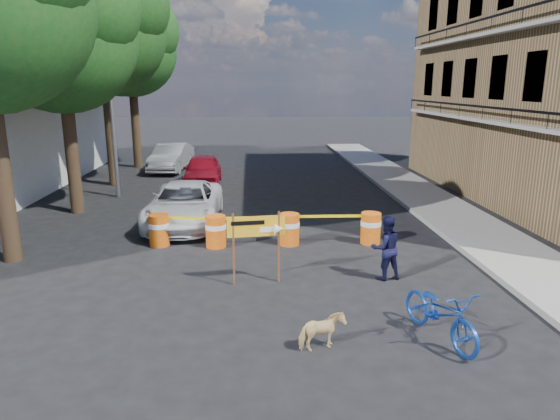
{
  "coord_description": "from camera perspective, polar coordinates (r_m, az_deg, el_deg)",
  "views": [
    {
      "loc": [
        -0.65,
        -10.56,
        4.42
      ],
      "look_at": [
        0.09,
        1.78,
        1.3
      ],
      "focal_mm": 32.0,
      "sensor_mm": 36.0,
      "label": 1
    }
  ],
  "objects": [
    {
      "name": "barrel_far_left",
      "position": [
        14.39,
        -13.66,
        -2.17
      ],
      "size": [
        0.58,
        0.58,
        0.9
      ],
      "color": "#E44F0D",
      "rests_on": "ground"
    },
    {
      "name": "tree_far",
      "position": [
        28.28,
        -16.63,
        17.24
      ],
      "size": [
        5.04,
        4.8,
        8.84
      ],
      "color": "#332316",
      "rests_on": "ground"
    },
    {
      "name": "detour_sign",
      "position": [
        11.16,
        -1.94,
        -2.5
      ],
      "size": [
        1.3,
        0.28,
        1.68
      ],
      "rotation": [
        0.0,
        0.0,
        0.13
      ],
      "color": "#592D19",
      "rests_on": "ground"
    },
    {
      "name": "sidewalk_east",
      "position": [
        18.44,
        18.49,
        -0.21
      ],
      "size": [
        2.4,
        40.0,
        0.15
      ],
      "primitive_type": "cube",
      "color": "gray",
      "rests_on": "ground"
    },
    {
      "name": "ground",
      "position": [
        11.47,
        0.09,
        -8.51
      ],
      "size": [
        120.0,
        120.0,
        0.0
      ],
      "primitive_type": "plane",
      "color": "black",
      "rests_on": "ground"
    },
    {
      "name": "barrel_mid_left",
      "position": [
        13.98,
        -7.35,
        -2.37
      ],
      "size": [
        0.58,
        0.58,
        0.9
      ],
      "color": "#E44F0D",
      "rests_on": "ground"
    },
    {
      "name": "tree_mid_a",
      "position": [
        18.65,
        -23.67,
        17.91
      ],
      "size": [
        5.25,
        5.0,
        8.68
      ],
      "color": "#332316",
      "rests_on": "ground"
    },
    {
      "name": "dog",
      "position": [
        8.76,
        4.79,
        -13.69
      ],
      "size": [
        0.86,
        0.61,
        0.67
      ],
      "primitive_type": "imported",
      "rotation": [
        0.0,
        0.0,
        1.92
      ],
      "color": "#E9C785",
      "rests_on": "ground"
    },
    {
      "name": "sedan_red",
      "position": [
        22.74,
        -8.84,
        4.52
      ],
      "size": [
        1.67,
        4.01,
        1.35
      ],
      "primitive_type": "imported",
      "rotation": [
        0.0,
        0.0,
        0.02
      ],
      "color": "maroon",
      "rests_on": "ground"
    },
    {
      "name": "barrel_mid_right",
      "position": [
        14.07,
        1.08,
        -2.14
      ],
      "size": [
        0.58,
        0.58,
        0.9
      ],
      "color": "#E44F0D",
      "rests_on": "ground"
    },
    {
      "name": "suv_white",
      "position": [
        16.37,
        -10.88,
        0.65
      ],
      "size": [
        2.27,
        4.82,
        1.33
      ],
      "primitive_type": "imported",
      "rotation": [
        0.0,
        0.0,
        -0.01
      ],
      "color": "white",
      "rests_on": "ground"
    },
    {
      "name": "tree_mid_b",
      "position": [
        23.48,
        -19.53,
        19.0
      ],
      "size": [
        5.67,
        5.4,
        9.62
      ],
      "color": "#332316",
      "rests_on": "ground"
    },
    {
      "name": "bicycle",
      "position": [
        9.22,
        18.12,
        -8.45
      ],
      "size": [
        0.97,
        1.19,
        1.97
      ],
      "primitive_type": "imported",
      "rotation": [
        0.0,
        0.0,
        0.3
      ],
      "color": "#143FA8",
      "rests_on": "ground"
    },
    {
      "name": "streetlamp",
      "position": [
        20.74,
        -18.71,
        13.32
      ],
      "size": [
        1.25,
        0.18,
        8.0
      ],
      "color": "gray",
      "rests_on": "ground"
    },
    {
      "name": "barrel_far_right",
      "position": [
        14.4,
        10.33,
        -1.98
      ],
      "size": [
        0.58,
        0.58,
        0.9
      ],
      "color": "#E44F0D",
      "rests_on": "ground"
    },
    {
      "name": "sedan_silver",
      "position": [
        26.93,
        -12.31,
        5.92
      ],
      "size": [
        1.97,
        4.45,
        1.42
      ],
      "primitive_type": "imported",
      "rotation": [
        0.0,
        0.0,
        -0.11
      ],
      "color": "#A2A3A9",
      "rests_on": "ground"
    },
    {
      "name": "pedestrian",
      "position": [
        11.79,
        11.98,
        -4.24
      ],
      "size": [
        0.84,
        0.71,
        1.52
      ],
      "primitive_type": "imported",
      "rotation": [
        0.0,
        0.0,
        3.34
      ],
      "color": "black",
      "rests_on": "ground"
    }
  ]
}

